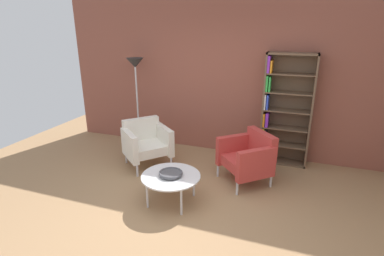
{
  "coord_description": "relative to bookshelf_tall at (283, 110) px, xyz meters",
  "views": [
    {
      "loc": [
        1.24,
        -2.9,
        2.31
      ],
      "look_at": [
        -0.1,
        0.84,
        0.95
      ],
      "focal_mm": 28.18,
      "sensor_mm": 36.0,
      "label": 1
    }
  ],
  "objects": [
    {
      "name": "floor_lamp_torchiere",
      "position": [
        -2.7,
        -0.18,
        0.5
      ],
      "size": [
        0.32,
        0.32,
        1.74
      ],
      "color": "silver",
      "rests_on": "ground_plane"
    },
    {
      "name": "coffee_table_low",
      "position": [
        -1.28,
        -1.85,
        -0.57
      ],
      "size": [
        0.8,
        0.8,
        0.4
      ],
      "color": "silver",
      "rests_on": "ground_plane"
    },
    {
      "name": "armchair_near_window",
      "position": [
        -0.41,
        -0.91,
        -0.53
      ],
      "size": [
        0.95,
        0.95,
        0.78
      ],
      "rotation": [
        0.0,
        0.0,
        -0.83
      ],
      "color": "#B73833",
      "rests_on": "ground_plane"
    },
    {
      "name": "bookshelf_tall",
      "position": [
        0.0,
        0.0,
        0.0
      ],
      "size": [
        0.8,
        0.3,
        1.9
      ],
      "color": "brown",
      "rests_on": "ground_plane"
    },
    {
      "name": "ground_plane",
      "position": [
        -1.04,
        -2.25,
        -0.94
      ],
      "size": [
        8.32,
        8.32,
        0.0
      ],
      "primitive_type": "plane",
      "color": "#9E7751"
    },
    {
      "name": "brick_back_panel",
      "position": [
        -1.04,
        0.21,
        0.51
      ],
      "size": [
        6.4,
        0.12,
        2.9
      ],
      "primitive_type": "cube",
      "color": "brown",
      "rests_on": "ground_plane"
    },
    {
      "name": "decorative_bowl",
      "position": [
        -1.28,
        -1.85,
        -0.51
      ],
      "size": [
        0.32,
        0.32,
        0.05
      ],
      "color": "#4C4C51",
      "rests_on": "coffee_table_low"
    },
    {
      "name": "armchair_by_bookshelf",
      "position": [
        -2.16,
        -0.9,
        -0.53
      ],
      "size": [
        0.94,
        0.95,
        0.78
      ],
      "rotation": [
        0.0,
        0.0,
        0.85
      ],
      "color": "white",
      "rests_on": "ground_plane"
    }
  ]
}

